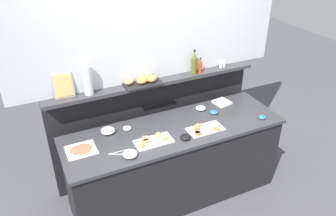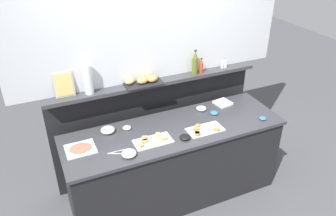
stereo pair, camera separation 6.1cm
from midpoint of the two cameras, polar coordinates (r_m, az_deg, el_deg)
ground_plane at (r=4.38m, az=-2.90°, el=-9.24°), size 12.00×12.00×0.00m
buffet_counter at (r=3.68m, az=0.60°, el=-9.25°), size 2.26×0.72×0.89m
back_ledge_unit at (r=3.95m, az=-2.77°, el=-2.55°), size 2.37×0.22×1.23m
upper_wall_panel at (r=3.46m, az=-3.46°, el=15.62°), size 2.97×0.08×1.37m
sandwich_platter_front at (r=3.39m, az=5.54°, el=-3.64°), size 0.36×0.19×0.04m
sandwich_platter_rear at (r=3.22m, az=-3.18°, el=-5.57°), size 0.37×0.19×0.04m
cold_cuts_platter at (r=3.22m, az=-14.99°, el=-6.83°), size 0.27×0.24×0.02m
glass_bowl_large at (r=3.73m, az=5.09°, el=-0.04°), size 0.11×0.11×0.04m
glass_bowl_medium at (r=3.06m, az=-6.99°, el=-7.74°), size 0.14×0.14×0.05m
glass_bowl_small at (r=3.39m, az=-10.61°, el=-3.81°), size 0.14×0.14×0.06m
condiment_bowl_red at (r=3.26m, az=2.45°, el=-4.91°), size 0.11×0.11×0.04m
condiment_bowl_cream at (r=3.42m, az=-7.44°, el=-3.40°), size 0.09×0.09×0.03m
condiment_bowl_dark at (r=3.70m, az=15.15°, el=-1.49°), size 0.08×0.08×0.03m
condiment_bowl_teal at (r=3.68m, az=7.26°, el=-0.70°), size 0.09×0.09×0.03m
serving_tongs at (r=3.11m, az=-8.96°, el=-7.54°), size 0.19×0.09×0.01m
napkin_stack at (r=3.90m, az=8.64°, el=0.95°), size 0.20×0.20×0.02m
olive_oil_bottle at (r=3.73m, az=3.94°, el=7.55°), size 0.06×0.06×0.28m
hot_sauce_bottle at (r=3.78m, az=4.99°, el=7.06°), size 0.04×0.04×0.18m
salt_shaker at (r=3.95m, az=8.51°, el=7.34°), size 0.03×0.03×0.09m
pepper_shaker at (r=3.97m, az=9.05°, el=7.43°), size 0.03×0.03×0.09m
bread_basket at (r=3.54m, az=-4.67°, el=4.64°), size 0.41×0.26×0.08m
framed_picture at (r=3.38m, az=-17.75°, el=3.61°), size 0.19×0.05×0.25m
water_carafe at (r=3.36m, az=-13.91°, el=4.57°), size 0.09×0.09×0.30m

